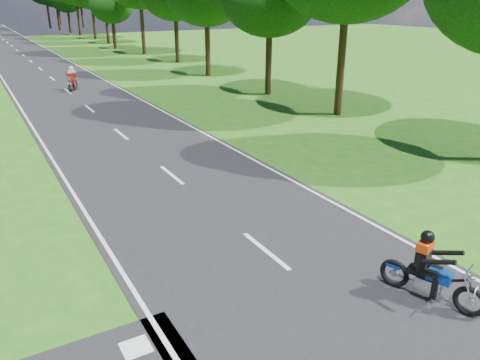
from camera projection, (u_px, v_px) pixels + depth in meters
ground at (318, 294)px, 9.71m from camera, size 160.00×160.00×0.00m
main_road at (23, 55)px, 50.11m from camera, size 7.00×140.00×0.02m
road_markings at (24, 57)px, 48.52m from camera, size 7.40×140.00×0.01m
rider_near_blue at (433, 268)px, 9.21m from camera, size 1.16×1.90×1.50m
rider_far_red at (72, 79)px, 30.74m from camera, size 1.29×1.95×1.54m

